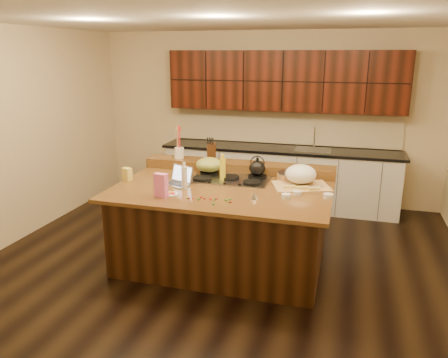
# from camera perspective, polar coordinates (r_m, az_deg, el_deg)

# --- Properties ---
(room) EXTENTS (5.52, 5.02, 2.72)m
(room) POSITION_cam_1_polar(r_m,az_deg,el_deg) (4.75, -0.17, 3.89)
(room) COLOR black
(room) RESTS_ON ground
(island) EXTENTS (2.40, 1.60, 0.92)m
(island) POSITION_cam_1_polar(r_m,az_deg,el_deg) (5.02, -0.16, -6.04)
(island) COLOR black
(island) RESTS_ON ground
(back_ledge) EXTENTS (2.40, 0.30, 0.12)m
(back_ledge) POSITION_cam_1_polar(r_m,az_deg,el_deg) (5.50, 1.88, 1.61)
(back_ledge) COLOR black
(back_ledge) RESTS_ON island
(cooktop) EXTENTS (0.92, 0.52, 0.05)m
(cooktop) POSITION_cam_1_polar(r_m,az_deg,el_deg) (5.14, 0.77, 0.05)
(cooktop) COLOR gray
(cooktop) RESTS_ON island
(back_counter) EXTENTS (3.70, 0.66, 2.40)m
(back_counter) POSITION_cam_1_polar(r_m,az_deg,el_deg) (6.90, 7.45, 4.50)
(back_counter) COLOR silver
(back_counter) RESTS_ON ground
(kettle) EXTENTS (0.26, 0.26, 0.18)m
(kettle) POSITION_cam_1_polar(r_m,az_deg,el_deg) (5.16, 4.38, 1.44)
(kettle) COLOR black
(kettle) RESTS_ON cooktop
(green_bowl) EXTENTS (0.41, 0.41, 0.17)m
(green_bowl) POSITION_cam_1_polar(r_m,az_deg,el_deg) (5.31, -1.97, 1.89)
(green_bowl) COLOR olive
(green_bowl) RESTS_ON cooktop
(laptop) EXTENTS (0.36, 0.33, 0.21)m
(laptop) POSITION_cam_1_polar(r_m,az_deg,el_deg) (4.99, -5.90, -0.04)
(laptop) COLOR #B7B7BC
(laptop) RESTS_ON island
(oil_bottle) EXTENTS (0.08, 0.08, 0.27)m
(oil_bottle) POSITION_cam_1_polar(r_m,az_deg,el_deg) (5.05, -0.17, 1.19)
(oil_bottle) COLOR yellow
(oil_bottle) RESTS_ON island
(vinegar_bottle) EXTENTS (0.08, 0.08, 0.25)m
(vinegar_bottle) POSITION_cam_1_polar(r_m,az_deg,el_deg) (4.79, -5.19, 0.17)
(vinegar_bottle) COLOR silver
(vinegar_bottle) RESTS_ON island
(wooden_tray) EXTENTS (0.71, 0.61, 0.24)m
(wooden_tray) POSITION_cam_1_polar(r_m,az_deg,el_deg) (4.94, 10.00, 0.27)
(wooden_tray) COLOR tan
(wooden_tray) RESTS_ON island
(ramekin_a) EXTENTS (0.11, 0.11, 0.04)m
(ramekin_a) POSITION_cam_1_polar(r_m,az_deg,el_deg) (4.66, 9.55, -1.80)
(ramekin_a) COLOR white
(ramekin_a) RESTS_ON island
(ramekin_b) EXTENTS (0.12, 0.12, 0.04)m
(ramekin_b) POSITION_cam_1_polar(r_m,az_deg,el_deg) (4.54, 8.11, -2.21)
(ramekin_b) COLOR white
(ramekin_b) RESTS_ON island
(ramekin_c) EXTENTS (0.11, 0.11, 0.04)m
(ramekin_c) POSITION_cam_1_polar(r_m,az_deg,el_deg) (4.62, 13.44, -2.16)
(ramekin_c) COLOR white
(ramekin_c) RESTS_ON island
(strainer_bowl) EXTENTS (0.31, 0.31, 0.09)m
(strainer_bowl) POSITION_cam_1_polar(r_m,az_deg,el_deg) (5.13, 8.26, 0.19)
(strainer_bowl) COLOR #996B3F
(strainer_bowl) RESTS_ON island
(kitchen_timer) EXTENTS (0.09, 0.09, 0.07)m
(kitchen_timer) POSITION_cam_1_polar(r_m,az_deg,el_deg) (4.47, 3.99, -2.21)
(kitchen_timer) COLOR silver
(kitchen_timer) RESTS_ON island
(pink_bag) EXTENTS (0.15, 0.10, 0.25)m
(pink_bag) POSITION_cam_1_polar(r_m,az_deg,el_deg) (4.54, -8.22, -0.83)
(pink_bag) COLOR pink
(pink_bag) RESTS_ON island
(candy_plate) EXTENTS (0.23, 0.23, 0.01)m
(candy_plate) POSITION_cam_1_polar(r_m,az_deg,el_deg) (4.64, -7.12, -1.95)
(candy_plate) COLOR white
(candy_plate) RESTS_ON island
(package_box) EXTENTS (0.13, 0.11, 0.15)m
(package_box) POSITION_cam_1_polar(r_m,az_deg,el_deg) (5.22, -12.54, 0.61)
(package_box) COLOR #E5CD50
(package_box) RESTS_ON island
(utensil_crock) EXTENTS (0.13, 0.13, 0.14)m
(utensil_crock) POSITION_cam_1_polar(r_m,az_deg,el_deg) (5.71, -5.86, 3.42)
(utensil_crock) COLOR white
(utensil_crock) RESTS_ON back_ledge
(knife_block) EXTENTS (0.16, 0.20, 0.22)m
(knife_block) POSITION_cam_1_polar(r_m,az_deg,el_deg) (5.55, -1.67, 3.55)
(knife_block) COLOR black
(knife_block) RESTS_ON back_ledge
(gumdrop_0) EXTENTS (0.02, 0.02, 0.02)m
(gumdrop_0) POSITION_cam_1_polar(r_m,az_deg,el_deg) (4.35, 0.87, -3.04)
(gumdrop_0) COLOR red
(gumdrop_0) RESTS_ON island
(gumdrop_1) EXTENTS (0.02, 0.02, 0.02)m
(gumdrop_1) POSITION_cam_1_polar(r_m,az_deg,el_deg) (4.41, 0.20, -2.75)
(gumdrop_1) COLOR #198C26
(gumdrop_1) RESTS_ON island
(gumdrop_2) EXTENTS (0.02, 0.02, 0.02)m
(gumdrop_2) POSITION_cam_1_polar(r_m,az_deg,el_deg) (4.50, -3.01, -2.40)
(gumdrop_2) COLOR red
(gumdrop_2) RESTS_ON island
(gumdrop_3) EXTENTS (0.02, 0.02, 0.02)m
(gumdrop_3) POSITION_cam_1_polar(r_m,az_deg,el_deg) (4.43, 0.78, -2.67)
(gumdrop_3) COLOR #198C26
(gumdrop_3) RESTS_ON island
(gumdrop_4) EXTENTS (0.02, 0.02, 0.02)m
(gumdrop_4) POSITION_cam_1_polar(r_m,az_deg,el_deg) (4.46, -1.03, -2.57)
(gumdrop_4) COLOR red
(gumdrop_4) RESTS_ON island
(gumdrop_5) EXTENTS (0.02, 0.02, 0.02)m
(gumdrop_5) POSITION_cam_1_polar(r_m,az_deg,el_deg) (4.36, 0.68, -2.99)
(gumdrop_5) COLOR #198C26
(gumdrop_5) RESTS_ON island
(gumdrop_6) EXTENTS (0.02, 0.02, 0.02)m
(gumdrop_6) POSITION_cam_1_polar(r_m,az_deg,el_deg) (4.48, -4.59, -2.50)
(gumdrop_6) COLOR red
(gumdrop_6) RESTS_ON island
(gumdrop_7) EXTENTS (0.02, 0.02, 0.02)m
(gumdrop_7) POSITION_cam_1_polar(r_m,az_deg,el_deg) (4.44, -3.30, -2.65)
(gumdrop_7) COLOR #198C26
(gumdrop_7) RESTS_ON island
(gumdrop_8) EXTENTS (0.02, 0.02, 0.02)m
(gumdrop_8) POSITION_cam_1_polar(r_m,az_deg,el_deg) (4.47, -4.05, -2.53)
(gumdrop_8) COLOR red
(gumdrop_8) RESTS_ON island
(gumdrop_9) EXTENTS (0.02, 0.02, 0.02)m
(gumdrop_9) POSITION_cam_1_polar(r_m,az_deg,el_deg) (4.49, -4.78, -2.47)
(gumdrop_9) COLOR #198C26
(gumdrop_9) RESTS_ON island
(gumdrop_10) EXTENTS (0.02, 0.02, 0.02)m
(gumdrop_10) POSITION_cam_1_polar(r_m,az_deg,el_deg) (4.46, -2.59, -2.55)
(gumdrop_10) COLOR red
(gumdrop_10) RESTS_ON island
(gumdrop_11) EXTENTS (0.02, 0.02, 0.02)m
(gumdrop_11) POSITION_cam_1_polar(r_m,az_deg,el_deg) (4.43, -1.28, -2.71)
(gumdrop_11) COLOR #198C26
(gumdrop_11) RESTS_ON island
(gumdrop_12) EXTENTS (0.02, 0.02, 0.02)m
(gumdrop_12) POSITION_cam_1_polar(r_m,az_deg,el_deg) (4.47, -1.76, -2.50)
(gumdrop_12) COLOR red
(gumdrop_12) RESTS_ON island
(gumdrop_13) EXTENTS (0.02, 0.02, 0.02)m
(gumdrop_13) POSITION_cam_1_polar(r_m,az_deg,el_deg) (4.29, -1.39, -3.31)
(gumdrop_13) COLOR #198C26
(gumdrop_13) RESTS_ON island
(gumdrop_14) EXTENTS (0.02, 0.02, 0.02)m
(gumdrop_14) POSITION_cam_1_polar(r_m,az_deg,el_deg) (4.45, -1.76, -2.61)
(gumdrop_14) COLOR red
(gumdrop_14) RESTS_ON island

